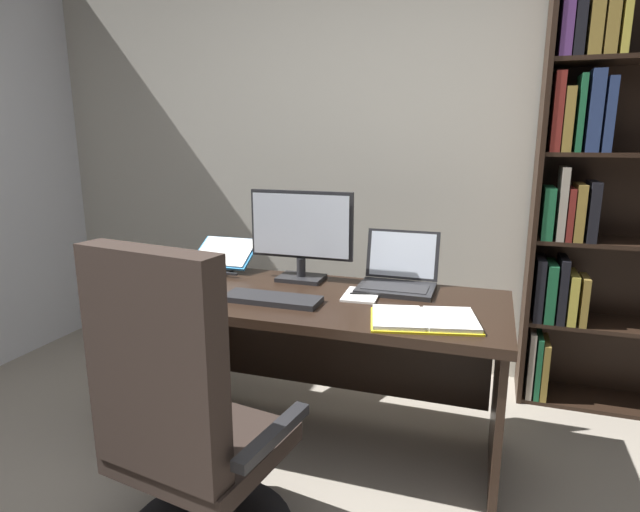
% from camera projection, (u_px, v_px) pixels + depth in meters
% --- Properties ---
extents(wall_back, '(5.34, 0.12, 2.58)m').
position_uv_depth(wall_back, '(403.00, 160.00, 3.14)').
color(wall_back, beige).
rests_on(wall_back, ground).
extents(desk, '(1.72, 0.72, 0.74)m').
position_uv_depth(desk, '(314.00, 332.00, 2.43)').
color(desk, black).
rests_on(desk, ground).
extents(bookshelf, '(0.87, 0.31, 2.24)m').
position_uv_depth(bookshelf, '(602.00, 190.00, 2.64)').
color(bookshelf, black).
rests_on(bookshelf, ground).
extents(office_chair, '(0.66, 0.60, 1.12)m').
position_uv_depth(office_chair, '(185.00, 437.00, 1.69)').
color(office_chair, '#232326').
rests_on(office_chair, ground).
extents(monitor, '(0.52, 0.16, 0.44)m').
position_uv_depth(monitor, '(301.00, 235.00, 2.51)').
color(monitor, '#232326').
rests_on(monitor, desk).
extents(laptop, '(0.34, 0.31, 0.25)m').
position_uv_depth(laptop, '(398.00, 277.00, 2.41)').
color(laptop, '#232326').
rests_on(laptop, desk).
extents(keyboard, '(0.42, 0.15, 0.02)m').
position_uv_depth(keyboard, '(272.00, 299.00, 2.23)').
color(keyboard, '#232326').
rests_on(keyboard, desk).
extents(computer_mouse, '(0.06, 0.10, 0.04)m').
position_uv_depth(computer_mouse, '(210.00, 291.00, 2.32)').
color(computer_mouse, '#232326').
rests_on(computer_mouse, desk).
extents(reading_stand_with_book, '(0.32, 0.27, 0.15)m').
position_uv_depth(reading_stand_with_book, '(224.00, 255.00, 2.75)').
color(reading_stand_with_book, '#232326').
rests_on(reading_stand_with_book, desk).
extents(open_binder, '(0.45, 0.35, 0.02)m').
position_uv_depth(open_binder, '(424.00, 319.00, 1.98)').
color(open_binder, yellow).
rests_on(open_binder, desk).
extents(notepad, '(0.16, 0.22, 0.01)m').
position_uv_depth(notepad, '(361.00, 295.00, 2.30)').
color(notepad, white).
rests_on(notepad, desk).
extents(pen, '(0.14, 0.04, 0.01)m').
position_uv_depth(pen, '(366.00, 294.00, 2.29)').
color(pen, black).
rests_on(pen, notepad).
extents(coffee_mug, '(0.09, 0.09, 0.09)m').
position_uv_depth(coffee_mug, '(171.00, 271.00, 2.56)').
color(coffee_mug, '#334C7A').
rests_on(coffee_mug, desk).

